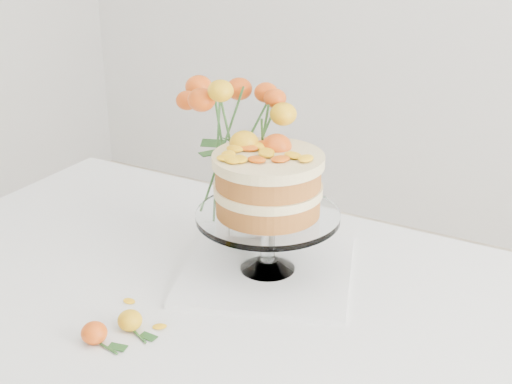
# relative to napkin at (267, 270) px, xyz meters

# --- Properties ---
(table) EXTENTS (1.43, 0.93, 0.76)m
(table) POSITION_rel_napkin_xyz_m (-0.05, -0.13, -0.09)
(table) COLOR tan
(table) RESTS_ON ground
(napkin) EXTENTS (0.42, 0.42, 0.01)m
(napkin) POSITION_rel_napkin_xyz_m (0.00, 0.00, 0.00)
(napkin) COLOR white
(napkin) RESTS_ON table
(cake_stand) EXTENTS (0.28, 0.28, 0.25)m
(cake_stand) POSITION_rel_napkin_xyz_m (0.00, 0.00, 0.18)
(cake_stand) COLOR white
(cake_stand) RESTS_ON napkin
(rose_vase) EXTENTS (0.33, 0.33, 0.40)m
(rose_vase) POSITION_rel_napkin_xyz_m (-0.09, 0.07, 0.23)
(rose_vase) COLOR white
(rose_vase) RESTS_ON table
(loose_rose_near) EXTENTS (0.07, 0.05, 0.04)m
(loose_rose_near) POSITION_rel_napkin_xyz_m (-0.11, -0.29, 0.01)
(loose_rose_near) COLOR gold
(loose_rose_near) RESTS_ON table
(loose_rose_far) EXTENTS (0.08, 0.05, 0.04)m
(loose_rose_far) POSITION_rel_napkin_xyz_m (-0.14, -0.35, 0.01)
(loose_rose_far) COLOR #E0440A
(loose_rose_far) RESTS_ON table
(stray_petal_a) EXTENTS (0.03, 0.02, 0.00)m
(stray_petal_a) POSITION_rel_napkin_xyz_m (-0.17, -0.23, -0.00)
(stray_petal_a) COLOR #FEB410
(stray_petal_a) RESTS_ON table
(stray_petal_b) EXTENTS (0.03, 0.02, 0.00)m
(stray_petal_b) POSITION_rel_napkin_xyz_m (-0.07, -0.27, -0.00)
(stray_petal_b) COLOR #FEB410
(stray_petal_b) RESTS_ON table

